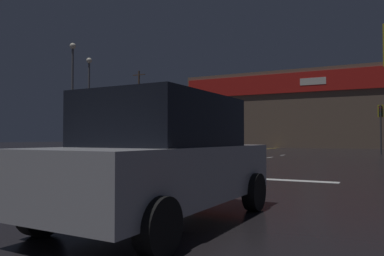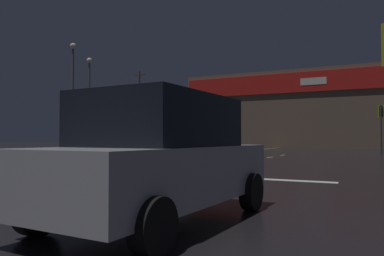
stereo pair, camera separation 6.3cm
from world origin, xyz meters
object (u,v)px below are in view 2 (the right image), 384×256
Objects in this scene: traffic_signal_corner_northeast at (381,118)px; streetlight_median_approach at (169,107)px; traffic_signal_corner_northwest at (128,128)px; streetlight_far_left at (89,91)px; parked_car at (160,158)px; traffic_signal_median at (153,107)px; streetlight_near_left at (73,83)px.

streetlight_median_approach is (-26.17, 11.51, 2.75)m from traffic_signal_corner_northeast.
streetlight_median_approach is (-2.12, 12.36, 3.32)m from traffic_signal_corner_northwest.
streetlight_far_left is 2.16× the size of parked_car.
traffic_signal_corner_northwest is at bearing 127.04° from parked_car.
streetlight_median_approach is at bearing 156.26° from traffic_signal_corner_northeast.
traffic_signal_median is at bearing -62.44° from streetlight_median_approach.
streetlight_near_left is (-11.06, 3.55, 2.92)m from traffic_signal_median.
traffic_signal_corner_northeast is 28.72m from streetlight_median_approach.
streetlight_near_left is 19.14m from streetlight_median_approach.
traffic_signal_corner_northeast is (14.34, 11.15, -0.56)m from traffic_signal_median.
streetlight_median_approach reaches higher than parked_car.
traffic_signal_median is 14.11m from streetlight_far_left.
traffic_signal_corner_northeast is 28.82m from parked_car.
streetlight_median_approach is (-11.82, 22.65, 2.19)m from traffic_signal_median.
streetlight_far_left reaches higher than traffic_signal_corner_northwest.
traffic_signal_corner_northwest is at bearing -177.97° from traffic_signal_corner_northeast.
streetlight_near_left is at bearing 162.22° from traffic_signal_median.
streetlight_near_left is 2.30× the size of parked_car.
traffic_signal_median reaches higher than traffic_signal_corner_northwest.
streetlight_near_left is 3.48m from streetlight_far_left.
traffic_signal_corner_northwest is at bearing 55.46° from streetlight_far_left.
traffic_signal_median is 25.65m from streetlight_median_approach.
streetlight_median_approach reaches higher than traffic_signal_median.
parked_car is at bearing -46.21° from streetlight_far_left.
traffic_signal_corner_northwest is (-24.04, -0.85, -0.58)m from traffic_signal_corner_northeast.
traffic_signal_corner_northeast is 0.39× the size of streetlight_near_left.
parked_car is (20.93, -27.73, -1.37)m from traffic_signal_corner_northwest.
traffic_signal_median is 0.52× the size of streetlight_median_approach.
streetlight_near_left reaches higher than streetlight_median_approach.
streetlight_far_left is (-0.24, -15.79, 0.39)m from streetlight_median_approach.
streetlight_median_approach reaches higher than traffic_signal_corner_northwest.
traffic_signal_median is 20.90m from parked_car.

